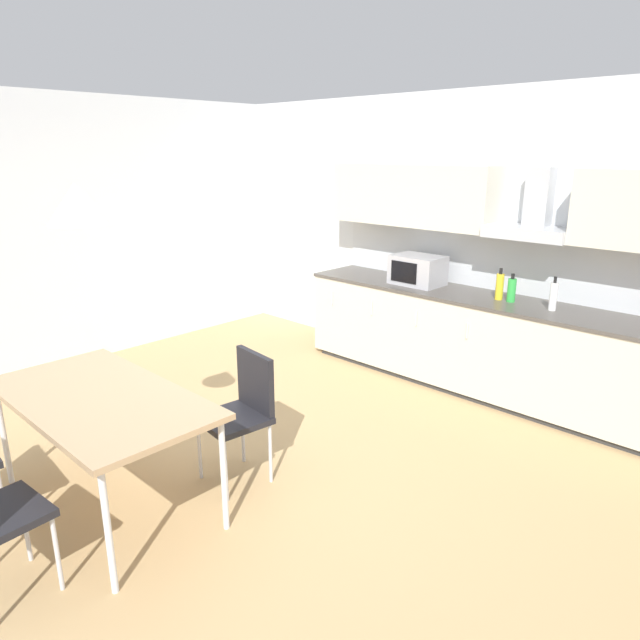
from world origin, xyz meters
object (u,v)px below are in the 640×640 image
(bottle_green, at_px, (512,290))
(pendant_lamp, at_px, (76,204))
(dining_table, at_px, (100,402))
(chair_far_right, at_px, (243,404))
(bottle_white, at_px, (553,296))
(bottle_yellow, at_px, (500,286))
(microwave, at_px, (418,270))

(bottle_green, xyz_separation_m, pendant_lamp, (-1.01, -3.22, 0.87))
(bottle_green, height_order, pendant_lamp, pendant_lamp)
(dining_table, distance_m, chair_far_right, 0.88)
(bottle_white, distance_m, dining_table, 3.49)
(chair_far_right, bearing_deg, bottle_yellow, 77.54)
(microwave, height_order, bottle_green, microwave)
(bottle_yellow, relative_size, bottle_green, 1.13)
(bottle_green, distance_m, dining_table, 3.38)
(microwave, relative_size, bottle_yellow, 1.74)
(pendant_lamp, bearing_deg, bottle_green, 72.65)
(microwave, distance_m, bottle_white, 1.33)
(bottle_white, bearing_deg, bottle_green, 175.91)
(dining_table, bearing_deg, chair_far_right, 65.58)
(microwave, xyz_separation_m, bottle_green, (0.96, 0.00, -0.04))
(bottle_yellow, distance_m, pendant_lamp, 3.45)
(bottle_yellow, xyz_separation_m, dining_table, (-0.89, -3.22, -0.31))
(microwave, xyz_separation_m, bottle_white, (1.33, -0.02, -0.02))
(bottle_green, distance_m, chair_far_right, 2.55)
(bottle_yellow, height_order, pendant_lamp, pendant_lamp)
(pendant_lamp, bearing_deg, dining_table, -104.04)
(pendant_lamp, bearing_deg, chair_far_right, 65.58)
(bottle_green, bearing_deg, pendant_lamp, -107.35)
(chair_far_right, distance_m, pendant_lamp, 1.58)
(dining_table, height_order, chair_far_right, chair_far_right)
(microwave, bearing_deg, bottle_yellow, 0.23)
(bottle_green, bearing_deg, bottle_yellow, -179.21)
(microwave, xyz_separation_m, dining_table, (-0.04, -3.21, -0.33))
(bottle_green, relative_size, dining_table, 0.16)
(microwave, height_order, dining_table, microwave)
(pendant_lamp, bearing_deg, microwave, 89.20)
(bottle_green, bearing_deg, chair_far_right, -104.92)
(microwave, distance_m, dining_table, 3.23)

